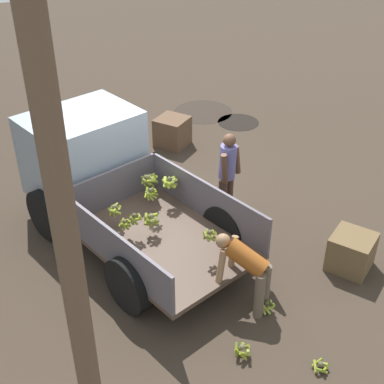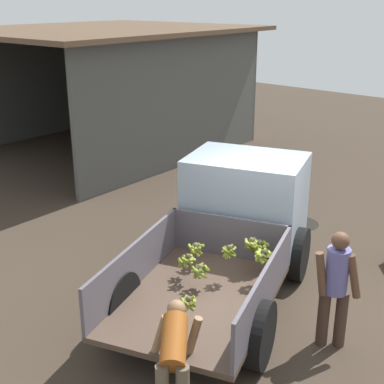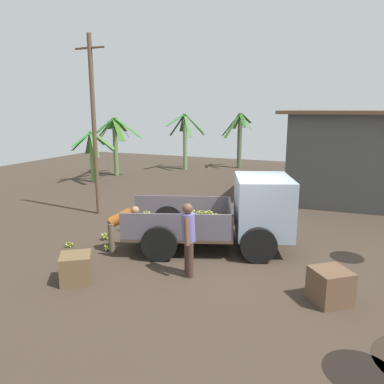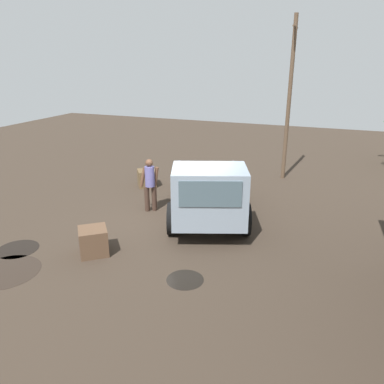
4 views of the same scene
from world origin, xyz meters
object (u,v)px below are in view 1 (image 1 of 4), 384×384
object	(u,v)px
banana_bunch_on_ground_2	(320,366)
wooden_crate_1	(172,132)
utility_pole	(83,342)
wooden_crate_0	(351,252)
person_foreground_visitor	(228,172)
banana_bunch_on_ground_0	(266,306)
cargo_truck	(98,171)
banana_bunch_on_ground_1	(242,350)
person_worker_loading	(247,268)

from	to	relation	value
banana_bunch_on_ground_2	wooden_crate_1	distance (m)	6.64
utility_pole	wooden_crate_0	xyz separation A→B (m)	(2.83, -4.59, -2.80)
utility_pole	banana_bunch_on_ground_2	world-z (taller)	utility_pole
wooden_crate_1	person_foreground_visitor	bearing A→B (deg)	179.32
utility_pole	banana_bunch_on_ground_0	distance (m)	4.81
banana_bunch_on_ground_0	wooden_crate_1	world-z (taller)	wooden_crate_1
banana_bunch_on_ground_0	wooden_crate_1	distance (m)	5.48
cargo_truck	person_foreground_visitor	xyz separation A→B (m)	(-0.71, -2.14, -0.10)
person_foreground_visitor	wooden_crate_1	xyz separation A→B (m)	(2.97, -0.04, -0.59)
banana_bunch_on_ground_1	wooden_crate_0	bearing A→B (deg)	-67.55
person_worker_loading	banana_bunch_on_ground_0	distance (m)	0.68
person_worker_loading	banana_bunch_on_ground_0	size ratio (longest dim) A/B	4.67
utility_pole	wooden_crate_0	size ratio (longest dim) A/B	9.42
person_foreground_visitor	wooden_crate_1	distance (m)	3.03
banana_bunch_on_ground_2	utility_pole	bearing A→B (deg)	112.69
wooden_crate_1	banana_bunch_on_ground_1	bearing A→B (deg)	168.56
banana_bunch_on_ground_0	person_foreground_visitor	bearing A→B (deg)	-11.40
utility_pole	banana_bunch_on_ground_1	size ratio (longest dim) A/B	23.10
person_foreground_visitor	wooden_crate_0	xyz separation A→B (m)	(-2.08, -1.22, -0.61)
person_worker_loading	wooden_crate_1	distance (m)	5.27
banana_bunch_on_ground_0	banana_bunch_on_ground_2	world-z (taller)	banana_bunch_on_ground_0
cargo_truck	utility_pole	bearing A→B (deg)	147.42
person_foreground_visitor	wooden_crate_1	bearing A→B (deg)	144.54
utility_pole	person_worker_loading	bearing A→B (deg)	-44.59
banana_bunch_on_ground_1	wooden_crate_0	distance (m)	2.61
person_worker_loading	wooden_crate_0	distance (m)	1.99
cargo_truck	banana_bunch_on_ground_0	world-z (taller)	cargo_truck
banana_bunch_on_ground_0	banana_bunch_on_ground_1	bearing A→B (deg)	131.24
cargo_truck	banana_bunch_on_ground_1	xyz separation A→B (m)	(-3.79, -0.95, -0.89)
utility_pole	person_foreground_visitor	distance (m)	6.35
banana_bunch_on_ground_2	wooden_crate_0	distance (m)	2.23
wooden_crate_0	wooden_crate_1	world-z (taller)	wooden_crate_1
banana_bunch_on_ground_1	banana_bunch_on_ground_2	world-z (taller)	banana_bunch_on_ground_1
banana_bunch_on_ground_1	banana_bunch_on_ground_0	bearing A→B (deg)	-48.76
person_foreground_visitor	banana_bunch_on_ground_1	distance (m)	3.40
person_foreground_visitor	banana_bunch_on_ground_2	xyz separation A→B (m)	(-3.65, 0.35, -0.84)
cargo_truck	banana_bunch_on_ground_0	xyz separation A→B (m)	(-3.18, -1.64, -0.90)
banana_bunch_on_ground_2	wooden_crate_1	world-z (taller)	wooden_crate_1
person_worker_loading	wooden_crate_0	world-z (taller)	person_worker_loading
utility_pole	person_foreground_visitor	bearing A→B (deg)	-34.45
person_foreground_visitor	wooden_crate_0	size ratio (longest dim) A/B	2.59
banana_bunch_on_ground_0	wooden_crate_1	xyz separation A→B (m)	(5.45, -0.53, 0.21)
person_foreground_visitor	banana_bunch_on_ground_1	world-z (taller)	person_foreground_visitor
banana_bunch_on_ground_0	wooden_crate_0	size ratio (longest dim) A/B	0.39
wooden_crate_0	person_worker_loading	bearing A→B (deg)	94.28
cargo_truck	banana_bunch_on_ground_0	distance (m)	3.69
person_foreground_visitor	person_worker_loading	bearing A→B (deg)	-52.75
banana_bunch_on_ground_2	wooden_crate_1	xyz separation A→B (m)	(6.62, -0.38, 0.26)
person_worker_loading	wooden_crate_1	bearing A→B (deg)	-47.94
cargo_truck	person_worker_loading	bearing A→B (deg)	-174.48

